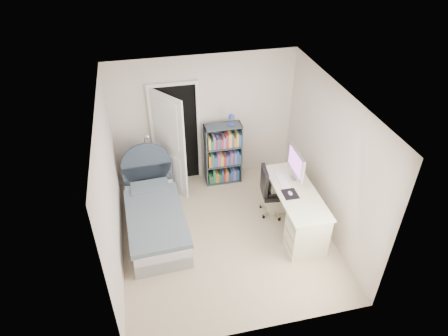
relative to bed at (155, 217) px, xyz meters
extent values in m
cube|color=tan|center=(1.13, -0.42, -0.29)|extent=(3.40, 3.60, 0.05)
cube|color=white|center=(1.13, -0.42, 2.26)|extent=(3.40, 3.60, 0.05)
cube|color=beige|center=(1.13, 1.40, 0.98)|extent=(3.40, 0.05, 2.50)
cube|color=beige|center=(1.13, -2.25, 0.98)|extent=(3.40, 0.05, 2.50)
cube|color=beige|center=(-0.60, -0.42, 0.98)|extent=(0.05, 3.60, 2.50)
cube|color=beige|center=(2.85, -0.42, 0.98)|extent=(0.05, 3.60, 2.50)
cube|color=black|center=(0.58, 1.37, 0.73)|extent=(0.80, 0.01, 2.00)
cube|color=white|center=(0.15, 1.35, 0.73)|extent=(0.06, 0.06, 2.00)
cube|color=white|center=(1.01, 1.35, 0.73)|extent=(0.06, 0.06, 2.00)
cube|color=white|center=(0.58, 1.35, 1.76)|extent=(0.92, 0.06, 0.06)
cube|color=white|center=(0.41, 1.02, 0.73)|extent=(0.51, 0.67, 2.00)
cube|color=gray|center=(0.00, -0.10, -0.15)|extent=(0.97, 1.91, 0.24)
cube|color=silver|center=(0.00, -0.10, 0.04)|extent=(0.95, 1.87, 0.15)
cube|color=slate|center=(0.01, -0.19, 0.15)|extent=(0.99, 1.63, 0.09)
cube|color=slate|center=(-0.03, 0.58, 0.17)|extent=(0.68, 0.40, 0.11)
cube|color=#364254|center=(-0.04, 0.87, 0.10)|extent=(0.89, 0.10, 0.75)
cylinder|color=#364254|center=(-0.04, 0.87, 0.48)|extent=(0.89, 0.10, 0.89)
cylinder|color=#DBBA86|center=(-0.06, 1.02, -0.03)|extent=(0.03, 0.03, 0.48)
cylinder|color=#DBBA86|center=(-0.06, 1.35, -0.03)|extent=(0.03, 0.03, 0.48)
cylinder|color=#DBBA86|center=(0.27, 1.02, -0.03)|extent=(0.03, 0.03, 0.48)
cylinder|color=#DBBA86|center=(0.27, 1.35, -0.03)|extent=(0.03, 0.03, 0.48)
cube|color=#DBBA86|center=(0.10, 1.18, 0.20)|extent=(0.39, 0.39, 0.03)
cube|color=#DBBA86|center=(0.10, 1.18, -0.10)|extent=(0.35, 0.35, 0.02)
cube|color=#B24C33|center=(0.05, 1.18, 0.23)|extent=(0.15, 0.21, 0.03)
cube|color=#3F598C|center=(0.05, 1.18, 0.26)|extent=(0.15, 0.20, 0.03)
cube|color=#D8CC7F|center=(0.05, 1.18, 0.29)|extent=(0.14, 0.19, 0.03)
cylinder|color=silver|center=(-0.01, 0.97, -0.26)|extent=(0.19, 0.19, 0.02)
cylinder|color=silver|center=(-0.01, 0.97, 0.39)|extent=(0.02, 0.02, 1.31)
sphere|color=silver|center=(0.04, 0.93, 1.02)|extent=(0.08, 0.08, 0.08)
cube|color=#39454E|center=(1.08, 1.10, 0.35)|extent=(0.02, 0.30, 1.24)
cube|color=#39454E|center=(1.76, 1.10, 0.35)|extent=(0.02, 0.30, 1.24)
cube|color=#39454E|center=(1.42, 1.10, 0.96)|extent=(0.70, 0.30, 0.02)
cube|color=#39454E|center=(1.42, 1.10, -0.26)|extent=(0.70, 0.30, 0.02)
cube|color=#39454E|center=(1.42, 1.24, 0.35)|extent=(0.70, 0.01, 1.24)
cube|color=#39454E|center=(1.42, 1.10, 0.13)|extent=(0.66, 0.28, 0.02)
cube|color=#39454E|center=(1.42, 1.10, 0.53)|extent=(0.66, 0.28, 0.02)
cylinder|color=#253AA3|center=(1.57, 1.10, 0.98)|extent=(0.12, 0.12, 0.02)
cylinder|color=silver|center=(1.57, 1.10, 1.06)|extent=(0.02, 0.02, 0.16)
sphere|color=#253AA3|center=(1.57, 1.07, 1.15)|extent=(0.11, 0.11, 0.11)
cube|color=#337F4C|center=(1.14, 1.08, -0.15)|extent=(0.04, 0.21, 0.17)
cube|color=#337F4C|center=(1.18, 1.08, -0.16)|extent=(0.03, 0.21, 0.16)
cube|color=#337F4C|center=(1.22, 1.08, -0.11)|extent=(0.05, 0.21, 0.27)
cube|color=orange|center=(1.28, 1.08, -0.14)|extent=(0.05, 0.21, 0.20)
cube|color=#337F4C|center=(1.34, 1.08, -0.15)|extent=(0.05, 0.21, 0.18)
cube|color=#335999|center=(1.39, 1.08, -0.12)|extent=(0.04, 0.21, 0.25)
cube|color=#B23333|center=(1.43, 1.08, -0.14)|extent=(0.03, 0.21, 0.20)
cube|color=orange|center=(1.48, 1.08, -0.13)|extent=(0.05, 0.21, 0.23)
cube|color=#335999|center=(1.53, 1.08, -0.15)|extent=(0.04, 0.21, 0.17)
cube|color=#335999|center=(1.58, 1.08, -0.13)|extent=(0.05, 0.21, 0.23)
cube|color=#7F72B2|center=(1.63, 1.08, -0.13)|extent=(0.05, 0.21, 0.22)
cube|color=#335999|center=(1.69, 1.08, -0.13)|extent=(0.06, 0.21, 0.22)
cube|color=orange|center=(1.14, 1.08, 0.27)|extent=(0.04, 0.21, 0.24)
cube|color=#337F4C|center=(1.19, 1.08, 0.28)|extent=(0.05, 0.21, 0.27)
cube|color=#335999|center=(1.25, 1.08, 0.25)|extent=(0.06, 0.21, 0.21)
cube|color=#994C7F|center=(1.31, 1.08, 0.28)|extent=(0.06, 0.21, 0.27)
cube|color=#D8BF4C|center=(1.38, 1.08, 0.25)|extent=(0.06, 0.21, 0.21)
cube|color=#B23333|center=(1.43, 1.08, 0.24)|extent=(0.04, 0.21, 0.19)
cube|color=#7F72B2|center=(1.48, 1.08, 0.24)|extent=(0.03, 0.21, 0.19)
cube|color=#335999|center=(1.51, 1.08, 0.25)|extent=(0.04, 0.21, 0.21)
cube|color=#994C7F|center=(1.57, 1.08, 0.28)|extent=(0.05, 0.21, 0.26)
cube|color=#335999|center=(1.61, 1.08, 0.28)|extent=(0.03, 0.21, 0.26)
cube|color=#7F72B2|center=(1.65, 1.08, 0.28)|extent=(0.03, 0.21, 0.26)
cube|color=#335999|center=(1.69, 1.08, 0.28)|extent=(0.04, 0.21, 0.27)
cube|color=#335999|center=(1.73, 1.08, 0.25)|extent=(0.04, 0.21, 0.21)
cube|color=#D8BF4C|center=(1.14, 1.08, 0.66)|extent=(0.04, 0.21, 0.23)
cube|color=#337F4C|center=(1.19, 1.08, 0.63)|extent=(0.04, 0.21, 0.17)
cube|color=#7F72B2|center=(1.23, 1.08, 0.67)|extent=(0.04, 0.21, 0.25)
cube|color=#B23333|center=(1.27, 1.08, 0.65)|extent=(0.03, 0.21, 0.20)
cube|color=#335999|center=(1.32, 1.08, 0.65)|extent=(0.05, 0.21, 0.21)
cube|color=#B23333|center=(1.37, 1.08, 0.64)|extent=(0.05, 0.21, 0.19)
cube|color=#7F72B2|center=(1.42, 1.08, 0.65)|extent=(0.04, 0.21, 0.22)
cube|color=#B23333|center=(1.48, 1.08, 0.68)|extent=(0.05, 0.21, 0.26)
cube|color=#D8BF4C|center=(1.54, 1.08, 0.68)|extent=(0.06, 0.21, 0.28)
cube|color=#335999|center=(1.59, 1.08, 0.67)|extent=(0.03, 0.21, 0.25)
cube|color=orange|center=(1.63, 1.08, 0.64)|extent=(0.04, 0.21, 0.19)
cube|color=#D8BF4C|center=(1.67, 1.08, 0.68)|extent=(0.04, 0.21, 0.27)
cube|color=#335999|center=(1.72, 1.08, 0.67)|extent=(0.05, 0.21, 0.25)
cube|color=#EDEAC6|center=(2.29, -0.47, 0.50)|extent=(0.64, 1.61, 0.03)
cube|color=#EDEAC6|center=(2.29, -1.03, 0.11)|extent=(0.59, 0.43, 0.75)
cube|color=#EDEAC6|center=(2.29, 0.10, 0.11)|extent=(0.59, 0.43, 0.75)
cube|color=silver|center=(2.40, -0.14, 0.52)|extent=(0.17, 0.17, 0.01)
cube|color=silver|center=(2.43, -0.14, 0.64)|extent=(0.03, 0.06, 0.24)
cube|color=silver|center=(2.38, -0.14, 0.83)|extent=(0.05, 0.60, 0.43)
cube|color=#D05DE3|center=(2.35, -0.14, 0.86)|extent=(0.00, 0.54, 0.34)
cube|color=white|center=(2.16, -0.14, 0.52)|extent=(0.14, 0.43, 0.02)
cube|color=black|center=(2.16, -0.52, 0.52)|extent=(0.24, 0.28, 0.00)
ellipsoid|color=white|center=(2.16, -0.52, 0.53)|extent=(0.06, 0.11, 0.03)
cube|color=silver|center=(2.20, -0.05, -0.22)|extent=(0.25, 0.06, 0.02)
cylinder|color=black|center=(2.32, -0.07, -0.24)|extent=(0.05, 0.05, 0.05)
cube|color=silver|center=(2.13, 0.07, -0.22)|extent=(0.14, 0.24, 0.02)
cylinder|color=black|center=(2.18, 0.18, -0.24)|extent=(0.05, 0.05, 0.05)
cube|color=silver|center=(2.00, 0.04, -0.22)|extent=(0.20, 0.19, 0.02)
cylinder|color=black|center=(1.91, 0.12, -0.24)|extent=(0.05, 0.05, 0.05)
cube|color=silver|center=(1.98, -0.10, -0.22)|extent=(0.23, 0.15, 0.02)
cylinder|color=black|center=(1.88, -0.15, -0.24)|extent=(0.05, 0.05, 0.05)
cube|color=silver|center=(2.11, -0.15, -0.22)|extent=(0.08, 0.25, 0.02)
cylinder|color=black|center=(2.13, -0.27, -0.24)|extent=(0.05, 0.05, 0.05)
cylinder|color=silver|center=(2.08, -0.04, -0.03)|extent=(0.05, 0.05, 0.37)
cube|color=black|center=(2.08, -0.04, 0.17)|extent=(0.47, 0.47, 0.08)
cube|color=black|center=(1.89, -0.01, 0.45)|extent=(0.11, 0.39, 0.48)
cube|color=black|center=(2.04, -0.26, 0.31)|extent=(0.27, 0.07, 0.03)
cube|color=black|center=(2.09, 0.19, 0.31)|extent=(0.27, 0.07, 0.03)
camera|label=1|loc=(0.03, -5.13, 4.56)|focal=32.00mm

